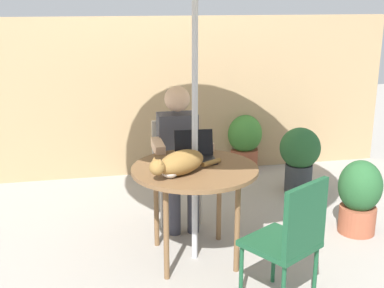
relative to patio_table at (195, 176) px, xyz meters
name	(u,v)px	position (x,y,z in m)	size (l,w,h in m)	color
ground_plane	(195,257)	(0.00, 0.00, -0.67)	(14.00, 14.00, 0.00)	gray
fence_back	(157,97)	(0.00, 2.04, 0.20)	(5.34, 0.08, 1.75)	tan
patio_table	(195,176)	(0.00, 0.00, 0.00)	(0.94, 0.94, 0.74)	brown
chair_occupied	(176,162)	(0.00, 0.82, -0.16)	(0.40, 0.40, 0.88)	#B2A899
chair_empty	(291,235)	(0.46, -0.76, -0.16)	(0.55, 0.55, 0.88)	#194C2D
person_seated	(179,149)	(0.00, 0.66, 0.02)	(0.48, 0.48, 1.22)	#3F3F47
laptop	(195,151)	(0.04, 0.20, 0.13)	(0.31, 0.27, 0.21)	black
cat	(179,164)	(-0.14, -0.14, 0.15)	(0.58, 0.39, 0.17)	olive
potted_plant_near_fence	(359,195)	(1.45, 0.15, -0.33)	(0.36, 0.36, 0.64)	#9E5138
potted_plant_by_chair	(245,140)	(1.02, 1.99, -0.33)	(0.40, 0.40, 0.63)	#9E5138
potted_plant_corner	(300,155)	(1.33, 1.13, -0.28)	(0.41, 0.41, 0.68)	#33383D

